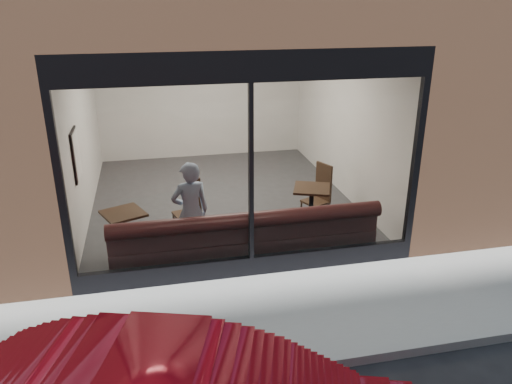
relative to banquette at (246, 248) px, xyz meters
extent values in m
plane|color=black|center=(0.00, -2.45, -0.23)|extent=(120.00, 120.00, 0.00)
cube|color=gray|center=(0.00, -1.45, -0.22)|extent=(40.00, 2.00, 0.01)
cube|color=gray|center=(0.00, -2.50, -0.17)|extent=(40.00, 0.10, 0.12)
cube|color=brown|center=(-3.75, 5.55, 1.38)|extent=(2.50, 12.00, 3.20)
cube|color=brown|center=(3.75, 5.55, 1.38)|extent=(2.50, 12.00, 3.20)
cube|color=brown|center=(0.00, 8.55, 1.38)|extent=(5.00, 6.00, 3.20)
plane|color=#2D2D30|center=(0.00, 2.55, -0.21)|extent=(6.00, 6.00, 0.00)
plane|color=white|center=(0.00, 2.55, 2.97)|extent=(6.00, 6.00, 0.00)
plane|color=silver|center=(0.00, 5.54, 1.37)|extent=(5.00, 0.00, 5.00)
plane|color=silver|center=(-2.49, 2.55, 1.37)|extent=(0.00, 6.00, 6.00)
plane|color=silver|center=(2.49, 2.55, 1.37)|extent=(0.00, 6.00, 6.00)
cube|color=black|center=(0.00, -0.40, -0.08)|extent=(5.00, 0.10, 0.30)
cube|color=black|center=(0.00, -0.40, 2.77)|extent=(5.00, 0.10, 0.40)
cube|color=black|center=(0.00, -0.40, 1.32)|extent=(0.06, 0.10, 2.50)
plane|color=white|center=(0.00, -0.43, 1.33)|extent=(4.80, 0.00, 4.80)
cube|color=#3D1618|center=(0.00, 0.00, 0.00)|extent=(4.00, 0.55, 0.45)
imported|color=#8FA5C4|center=(-0.79, 0.27, 0.56)|extent=(0.63, 0.47, 1.58)
cube|color=black|center=(-1.79, 0.55, 0.52)|extent=(0.76, 0.76, 0.04)
cube|color=black|center=(1.34, 0.94, 0.52)|extent=(0.77, 0.77, 0.04)
cube|color=black|center=(-0.78, 1.43, 0.01)|extent=(0.50, 0.50, 0.04)
cube|color=black|center=(1.62, 1.50, 0.01)|extent=(0.53, 0.53, 0.04)
cube|color=white|center=(-2.45, 1.31, 1.26)|extent=(0.02, 0.56, 0.75)
camera|label=1|loc=(-1.29, -6.64, 3.60)|focal=35.00mm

